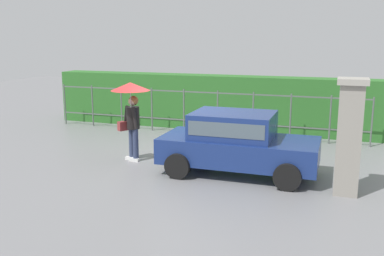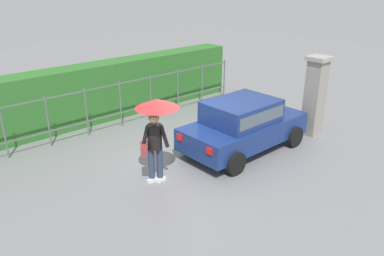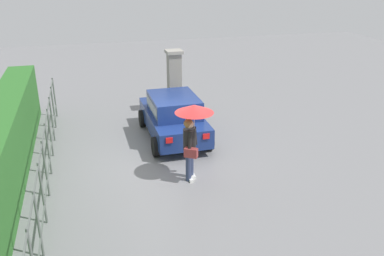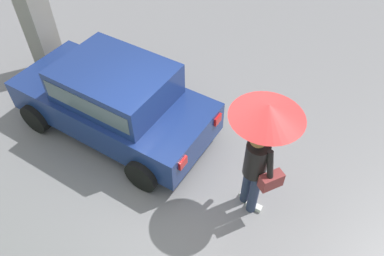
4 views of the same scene
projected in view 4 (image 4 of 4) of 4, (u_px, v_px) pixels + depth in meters
The scene contains 4 objects.
ground_plane at pixel (168, 183), 6.27m from camera, with size 40.00×40.00×0.00m, color slate.
car at pixel (114, 97), 6.57m from camera, with size 3.75×1.88×1.48m.
pedestrian at pixel (263, 137), 4.90m from camera, with size 1.00×1.00×2.09m.
gate_pillar at pixel (37, 21), 7.52m from camera, with size 0.60×0.60×2.42m.
Camera 4 is at (-2.28, 2.86, 5.20)m, focal length 34.48 mm.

